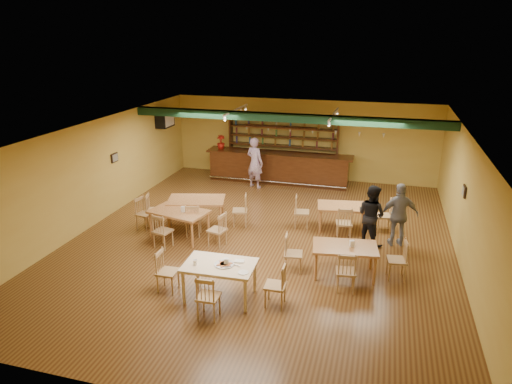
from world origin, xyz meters
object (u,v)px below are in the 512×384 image
(patron_right_a, at_px, (371,215))
(dining_table_b, at_px, (342,217))
(patron_bar, at_px, (255,163))
(dining_table_d, at_px, (344,260))
(dining_table_c, at_px, (180,224))
(near_table, at_px, (220,281))
(dining_table_a, at_px, (197,212))
(bar_counter, at_px, (279,167))

(patron_right_a, bearing_deg, dining_table_b, -9.80)
(dining_table_b, distance_m, patron_bar, 4.58)
(dining_table_d, relative_size, patron_right_a, 0.89)
(dining_table_c, bearing_deg, dining_table_b, 34.93)
(dining_table_b, height_order, patron_right_a, patron_right_a)
(near_table, bearing_deg, patron_bar, 98.33)
(near_table, xyz_separation_m, patron_right_a, (2.92, 3.59, 0.42))
(dining_table_d, bearing_deg, dining_table_b, 88.38)
(dining_table_a, relative_size, dining_table_d, 1.10)
(dining_table_a, xyz_separation_m, patron_bar, (0.67, 3.83, 0.52))
(patron_bar, bearing_deg, dining_table_c, 102.07)
(patron_bar, relative_size, patron_right_a, 1.12)
(bar_counter, bearing_deg, patron_right_a, -52.26)
(bar_counter, height_order, dining_table_c, bar_counter)
(bar_counter, xyz_separation_m, dining_table_a, (-1.36, -4.66, -0.16))
(dining_table_b, distance_m, dining_table_c, 4.61)
(dining_table_c, xyz_separation_m, near_table, (2.12, -2.61, 0.01))
(dining_table_d, relative_size, patron_bar, 0.79)
(patron_bar, bearing_deg, bar_counter, -108.43)
(dining_table_c, relative_size, patron_right_a, 0.94)
(patron_right_a, bearing_deg, dining_table_c, 46.21)
(near_table, height_order, patron_bar, patron_bar)
(dining_table_d, bearing_deg, dining_table_c, 160.66)
(dining_table_a, relative_size, near_table, 1.09)
(dining_table_b, relative_size, patron_bar, 0.77)
(dining_table_c, bearing_deg, dining_table_d, 0.95)
(bar_counter, height_order, near_table, bar_counter)
(dining_table_d, height_order, patron_bar, patron_bar)
(dining_table_a, bearing_deg, patron_right_a, -14.09)
(dining_table_b, bearing_deg, near_table, -124.75)
(dining_table_d, bearing_deg, patron_right_a, 67.19)
(dining_table_b, height_order, dining_table_d, dining_table_d)
(bar_counter, relative_size, near_table, 3.68)
(patron_bar, bearing_deg, dining_table_a, 101.78)
(dining_table_a, bearing_deg, dining_table_c, -113.32)
(dining_table_b, bearing_deg, dining_table_c, -166.17)
(dining_table_b, bearing_deg, dining_table_d, -92.43)
(dining_table_a, height_order, dining_table_d, dining_table_a)
(dining_table_c, bearing_deg, patron_bar, 92.55)
(bar_counter, bearing_deg, dining_table_b, -54.01)
(dining_table_a, distance_m, dining_table_b, 4.20)
(patron_right_a, bearing_deg, dining_table_d, 110.51)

